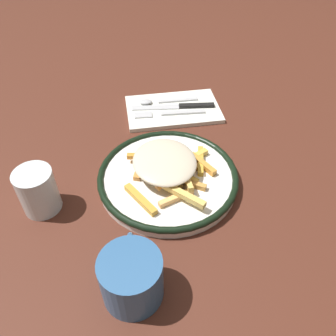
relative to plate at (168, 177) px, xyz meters
The scene contains 9 objects.
ground_plane 0.01m from the plate, ahead, with size 2.60×2.60×0.00m, color #4D2419.
plate is the anchor object (origin of this frame).
fries_heap 0.03m from the plate, ahead, with size 0.19×0.18×0.04m.
napkin 0.25m from the plate, ahead, with size 0.15×0.23×0.01m, color white.
fork 0.22m from the plate, ahead, with size 0.02×0.18×0.01m.
knife 0.25m from the plate, 12.44° to the right, with size 0.02×0.21×0.01m.
spoon 0.28m from the plate, ahead, with size 0.02×0.15×0.01m.
water_glass 0.25m from the plate, 100.16° to the left, with size 0.07×0.07×0.09m, color silver.
coffee_mug 0.24m from the plate, 161.89° to the left, with size 0.12×0.09×0.08m.
Camera 1 is at (-0.48, 0.04, 0.50)m, focal length 36.39 mm.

